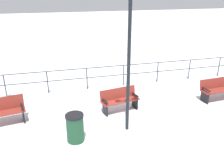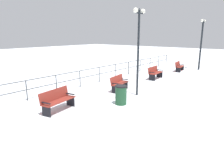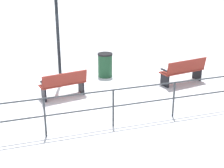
{
  "view_description": "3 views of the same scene",
  "coord_description": "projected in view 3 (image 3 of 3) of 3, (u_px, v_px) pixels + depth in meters",
  "views": [
    {
      "loc": [
        7.87,
        -2.41,
        4.5
      ],
      "look_at": [
        -1.22,
        -0.03,
        0.69
      ],
      "focal_mm": 38.57,
      "sensor_mm": 36.0,
      "label": 1
    },
    {
      "loc": [
        7.07,
        -9.52,
        3.29
      ],
      "look_at": [
        -0.33,
        -0.42,
        0.44
      ],
      "focal_mm": 33.42,
      "sensor_mm": 36.0,
      "label": 2
    },
    {
      "loc": [
        -9.98,
        1.63,
        4.11
      ],
      "look_at": [
        -1.31,
        -1.26,
        0.72
      ],
      "focal_mm": 52.56,
      "sensor_mm": 36.0,
      "label": 3
    }
  ],
  "objects": [
    {
      "name": "ground_plane",
      "position": [
        63.0,
        96.0,
        10.79
      ],
      "size": [
        80.0,
        80.0,
        0.0
      ],
      "primitive_type": "plane",
      "color": "white",
      "rests_on": "ground"
    },
    {
      "name": "trash_bin",
      "position": [
        105.0,
        65.0,
        12.46
      ],
      "size": [
        0.57,
        0.57,
        0.91
      ],
      "color": "#1E4C2D",
      "rests_on": "ground"
    },
    {
      "name": "bench_second",
      "position": [
        183.0,
        71.0,
        11.71
      ],
      "size": [
        0.84,
        1.76,
        0.93
      ],
      "rotation": [
        0.0,
        0.0,
        0.17
      ],
      "color": "maroon",
      "rests_on": "ground"
    },
    {
      "name": "bench_third",
      "position": [
        63.0,
        84.0,
        10.5
      ],
      "size": [
        0.77,
        1.56,
        0.88
      ],
      "rotation": [
        0.0,
        0.0,
        0.18
      ],
      "color": "maroon",
      "rests_on": "ground"
    },
    {
      "name": "waterfront_railing",
      "position": [
        80.0,
        106.0,
        8.28
      ],
      "size": [
        0.05,
        23.2,
        1.05
      ],
      "color": "#383D42",
      "rests_on": "ground"
    }
  ]
}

